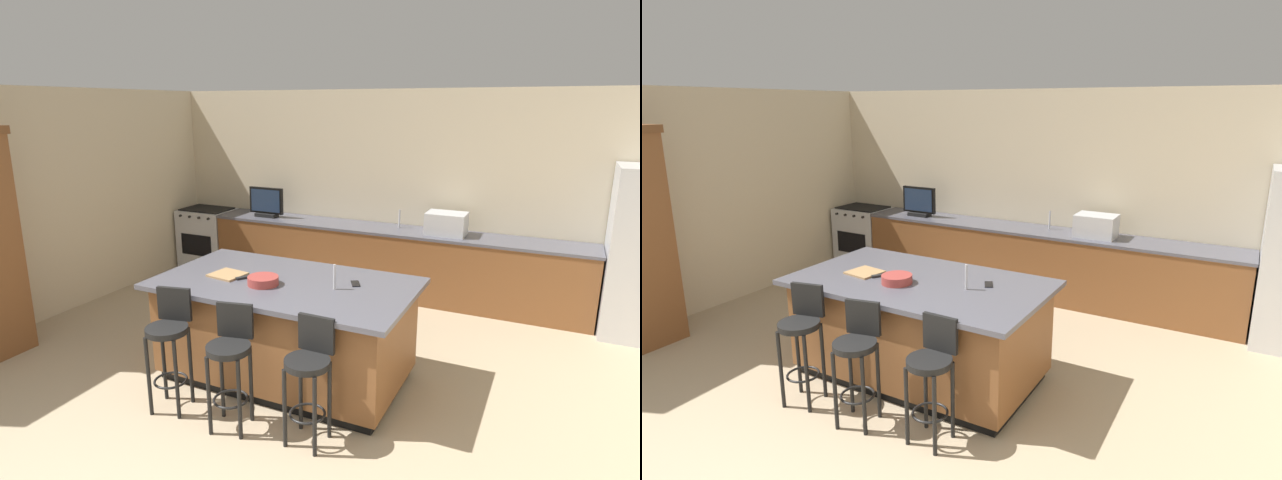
{
  "view_description": "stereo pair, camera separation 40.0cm",
  "coord_description": "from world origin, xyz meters",
  "views": [
    {
      "loc": [
        1.98,
        -1.73,
        2.45
      ],
      "look_at": [
        -0.3,
        3.09,
        1.06
      ],
      "focal_mm": 29.21,
      "sensor_mm": 36.0,
      "label": 1
    },
    {
      "loc": [
        2.34,
        -1.54,
        2.45
      ],
      "look_at": [
        -0.3,
        3.09,
        1.06
      ],
      "focal_mm": 29.21,
      "sensor_mm": 36.0,
      "label": 2
    }
  ],
  "objects": [
    {
      "name": "wall_left",
      "position": [
        -3.44,
        2.49,
        1.33
      ],
      "size": [
        0.12,
        5.38,
        2.65
      ],
      "primitive_type": "cube",
      "color": "beige",
      "rests_on": "ground_plane"
    },
    {
      "name": "wall_back",
      "position": [
        0.0,
        4.98,
        1.33
      ],
      "size": [
        7.28,
        0.12,
        2.65
      ],
      "primitive_type": "cube",
      "color": "beige",
      "rests_on": "ground_plane"
    },
    {
      "name": "bar_stool_center",
      "position": [
        -0.19,
        1.25,
        0.59
      ],
      "size": [
        0.35,
        0.36,
        0.98
      ],
      "rotation": [
        0.0,
        0.0,
        0.21
      ],
      "color": "black",
      "rests_on": "ground_plane"
    },
    {
      "name": "counter_back",
      "position": [
        -0.04,
        4.6,
        0.45
      ],
      "size": [
        5.0,
        0.62,
        0.89
      ],
      "color": "brown",
      "rests_on": "ground_plane"
    },
    {
      "name": "tv_remote",
      "position": [
        -0.55,
        2.01,
        0.94
      ],
      "size": [
        0.13,
        0.17,
        0.02
      ],
      "primitive_type": "cube",
      "rotation": [
        0.0,
        0.0,
        -0.58
      ],
      "color": "black",
      "rests_on": "kitchen_island"
    },
    {
      "name": "bar_stool_left",
      "position": [
        -0.79,
        1.25,
        0.61
      ],
      "size": [
        0.35,
        0.37,
        1.01
      ],
      "rotation": [
        0.0,
        0.0,
        0.22
      ],
      "color": "black",
      "rests_on": "ground_plane"
    },
    {
      "name": "microwave",
      "position": [
        0.71,
        4.6,
        1.03
      ],
      "size": [
        0.48,
        0.36,
        0.27
      ],
      "primitive_type": "cube",
      "color": "#B7BABF",
      "rests_on": "counter_back"
    },
    {
      "name": "kitchen_island",
      "position": [
        -0.18,
        2.1,
        0.47
      ],
      "size": [
        2.3,
        1.29,
        0.93
      ],
      "color": "black",
      "rests_on": "ground_plane"
    },
    {
      "name": "sink_faucet_island",
      "position": [
        0.3,
        2.1,
        1.04
      ],
      "size": [
        0.02,
        0.02,
        0.22
      ],
      "primitive_type": "cylinder",
      "color": "#B2B2B7",
      "rests_on": "kitchen_island"
    },
    {
      "name": "bar_stool_right",
      "position": [
        0.44,
        1.34,
        0.57
      ],
      "size": [
        0.34,
        0.34,
        0.96
      ],
      "rotation": [
        0.0,
        0.0,
        -0.02
      ],
      "color": "black",
      "rests_on": "ground_plane"
    },
    {
      "name": "cutting_board",
      "position": [
        -0.73,
        2.01,
        0.94
      ],
      "size": [
        0.33,
        0.31,
        0.02
      ],
      "primitive_type": "cube",
      "rotation": [
        0.0,
        0.0,
        -0.14
      ],
      "color": "#A87F51",
      "rests_on": "kitchen_island"
    },
    {
      "name": "cell_phone",
      "position": [
        0.42,
        2.29,
        0.94
      ],
      "size": [
        0.13,
        0.17,
        0.01
      ],
      "primitive_type": "cube",
      "rotation": [
        0.0,
        0.0,
        0.49
      ],
      "color": "black",
      "rests_on": "kitchen_island"
    },
    {
      "name": "range_oven",
      "position": [
        -2.94,
        4.6,
        0.45
      ],
      "size": [
        0.78,
        0.63,
        0.91
      ],
      "color": "#B7BABF",
      "rests_on": "ground_plane"
    },
    {
      "name": "fruit_bowl",
      "position": [
        -0.31,
        1.93,
        0.97
      ],
      "size": [
        0.27,
        0.27,
        0.08
      ],
      "primitive_type": "cylinder",
      "color": "#993833",
      "rests_on": "kitchen_island"
    },
    {
      "name": "sink_faucet_back",
      "position": [
        0.08,
        4.7,
        1.01
      ],
      "size": [
        0.02,
        0.02,
        0.24
      ],
      "primitive_type": "cylinder",
      "color": "#B2B2B7",
      "rests_on": "counter_back"
    },
    {
      "name": "tv_monitor",
      "position": [
        -1.85,
        4.55,
        1.09
      ],
      "size": [
        0.53,
        0.16,
        0.42
      ],
      "color": "black",
      "rests_on": "counter_back"
    }
  ]
}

